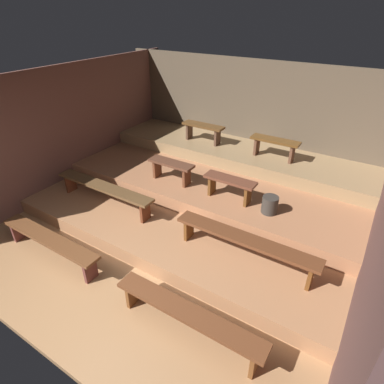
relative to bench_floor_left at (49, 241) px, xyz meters
name	(u,v)px	position (x,y,z in m)	size (l,w,h in m)	color
ground	(188,223)	(1.24, 1.90, -0.36)	(6.39, 5.97, 0.08)	#A0734B
wall_back	(252,118)	(1.24, 4.52, 0.90)	(6.39, 0.06, 2.44)	brown
wall_left	(70,128)	(-1.59, 1.90, 0.90)	(0.06, 5.97, 2.44)	brown
wall_right	(383,213)	(4.07, 1.90, 0.90)	(0.06, 5.97, 2.44)	brown
platform_lower	(204,201)	(1.24, 2.50, -0.20)	(5.59, 3.98, 0.25)	#A16E49
platform_middle	(220,177)	(1.24, 3.12, 0.05)	(5.59, 2.73, 0.25)	#A46B48
platform_upper	(237,153)	(1.24, 3.86, 0.29)	(5.59, 1.26, 0.25)	#94754F
bench_floor_left	(49,241)	(0.00, 0.00, 0.00)	(1.93, 0.27, 0.39)	brown
bench_floor_right	(188,315)	(2.48, 0.00, 0.00)	(1.93, 0.27, 0.39)	brown
bench_lower_left	(104,189)	(-0.12, 1.28, 0.25)	(2.09, 0.27, 0.39)	brown
bench_lower_right	(245,241)	(2.60, 1.28, 0.25)	(2.09, 0.27, 0.39)	brown
bench_middle_left	(171,167)	(0.64, 2.29, 0.46)	(0.89, 0.27, 0.39)	brown
bench_middle_right	(230,184)	(1.85, 2.29, 0.46)	(0.89, 0.27, 0.39)	brown
bench_upper_left	(203,129)	(0.43, 3.79, 0.71)	(0.95, 0.27, 0.39)	#54361A
bench_upper_right	(275,144)	(2.06, 3.79, 0.71)	(0.95, 0.27, 0.39)	brown
pail_middle	(270,205)	(2.58, 2.26, 0.31)	(0.26, 0.26, 0.29)	#332D28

